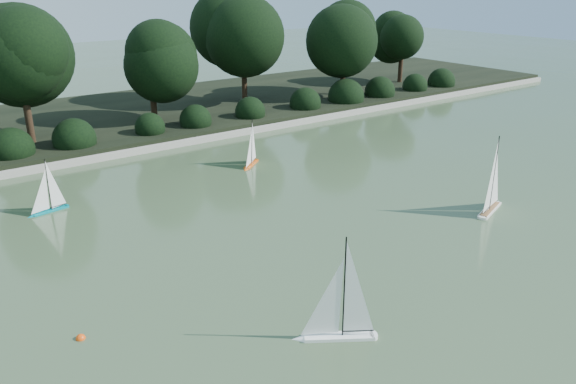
% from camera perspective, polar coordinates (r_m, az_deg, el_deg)
% --- Properties ---
extents(ground, '(80.00, 80.00, 0.00)m').
position_cam_1_polar(ground, '(9.99, 8.40, -7.74)').
color(ground, '#31482B').
rests_on(ground, ground).
extents(pond_coping, '(40.00, 0.35, 0.18)m').
position_cam_1_polar(pond_coping, '(17.04, -13.15, 4.51)').
color(pond_coping, gray).
rests_on(pond_coping, ground).
extents(far_bank, '(40.00, 8.00, 0.30)m').
position_cam_1_polar(far_bank, '(20.66, -17.68, 7.09)').
color(far_bank, black).
rests_on(far_bank, ground).
extents(tree_line, '(26.31, 3.93, 4.39)m').
position_cam_1_polar(tree_line, '(19.23, -13.36, 14.10)').
color(tree_line, black).
rests_on(tree_line, ground).
extents(shrub_hedge, '(29.10, 1.10, 1.10)m').
position_cam_1_polar(shrub_hedge, '(17.75, -14.43, 6.26)').
color(shrub_hedge, black).
rests_on(shrub_hedge, ground).
extents(sailboat_white_a, '(1.11, 0.80, 1.67)m').
position_cam_1_polar(sailboat_white_a, '(8.05, 4.58, -13.06)').
color(sailboat_white_a, white).
rests_on(sailboat_white_a, ground).
extents(sailboat_white_b, '(1.30, 0.61, 1.81)m').
position_cam_1_polar(sailboat_white_b, '(12.98, 20.06, -0.54)').
color(sailboat_white_b, white).
rests_on(sailboat_white_b, ground).
extents(sailboat_orange, '(0.85, 0.71, 1.35)m').
position_cam_1_polar(sailboat_orange, '(15.14, -3.87, 3.44)').
color(sailboat_orange, '#DF5916').
rests_on(sailboat_orange, ground).
extents(sailboat_teal, '(0.93, 0.30, 1.27)m').
position_cam_1_polar(sailboat_teal, '(13.16, -23.38, -1.10)').
color(sailboat_teal, '#037A85').
rests_on(sailboat_teal, ground).
extents(race_buoy, '(0.14, 0.14, 0.14)m').
position_cam_1_polar(race_buoy, '(8.67, -20.31, -13.80)').
color(race_buoy, '#F04A0C').
rests_on(race_buoy, ground).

